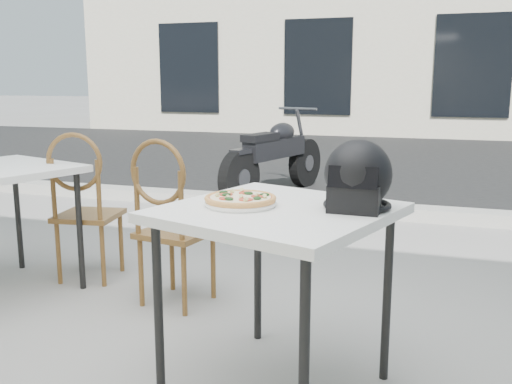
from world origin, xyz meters
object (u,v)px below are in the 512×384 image
(cafe_chair_main, at_px, (169,214))
(motorcycle, at_px, (275,158))
(pizza, at_px, (240,198))
(helmet, at_px, (358,178))
(plate, at_px, (240,203))
(cafe_table_main, at_px, (277,225))
(cafe_chair_side, at_px, (83,199))

(cafe_chair_main, distance_m, motorcycle, 3.34)
(pizza, xyz_separation_m, helmet, (0.46, 0.09, 0.09))
(pizza, xyz_separation_m, motorcycle, (-1.02, 4.00, -0.38))
(helmet, bearing_deg, plate, -167.91)
(plate, xyz_separation_m, pizza, (0.00, 0.00, 0.02))
(plate, relative_size, helmet, 1.22)
(pizza, bearing_deg, cafe_table_main, 4.25)
(plate, relative_size, cafe_chair_main, 0.35)
(helmet, height_order, cafe_chair_main, helmet)
(plate, bearing_deg, cafe_chair_main, 134.60)
(plate, height_order, pizza, pizza)
(cafe_chair_side, distance_m, motorcycle, 3.13)
(pizza, bearing_deg, helmet, 11.06)
(plate, bearing_deg, pizza, 80.49)
(pizza, height_order, cafe_chair_main, cafe_chair_main)
(motorcycle, bearing_deg, cafe_chair_side, -80.54)
(cafe_table_main, height_order, helmet, helmet)
(cafe_table_main, height_order, cafe_chair_main, cafe_chair_main)
(helmet, height_order, cafe_chair_side, helmet)
(pizza, bearing_deg, cafe_chair_main, 134.61)
(plate, distance_m, motorcycle, 4.15)
(plate, distance_m, cafe_chair_main, 0.99)
(cafe_table_main, bearing_deg, cafe_chair_side, 150.09)
(plate, bearing_deg, cafe_chair_side, 147.13)
(cafe_chair_main, relative_size, cafe_chair_side, 1.00)
(pizza, relative_size, helmet, 1.15)
(plate, distance_m, pizza, 0.02)
(plate, height_order, cafe_chair_side, cafe_chair_side)
(cafe_table_main, distance_m, cafe_chair_side, 1.78)
(cafe_table_main, bearing_deg, plate, -175.67)
(plate, relative_size, pizza, 1.06)
(helmet, relative_size, cafe_chair_main, 0.29)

